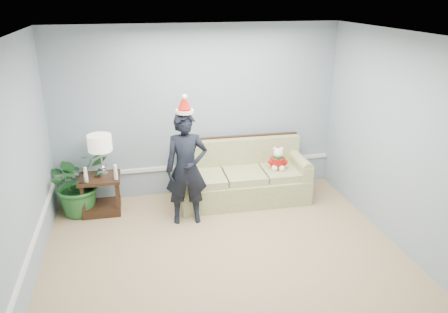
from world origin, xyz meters
The scene contains 10 objects.
room_shell centered at (0.00, 0.00, 1.35)m, with size 4.54×5.04×2.74m.
wainscot_trim centered at (-1.18, 1.18, 0.45)m, with size 4.49×4.99×0.06m.
sofa centered at (0.62, 2.08, 0.33)m, with size 2.03×0.90×0.94m.
side_table centered at (-1.56, 2.06, 0.23)m, with size 0.61×0.51×0.58m.
table_lamp centered at (-1.51, 2.12, 1.05)m, with size 0.35×0.35×0.62m.
candle_pair centered at (-1.52, 1.90, 0.69)m, with size 0.47×0.06×0.23m.
houseplant centered at (-1.87, 2.12, 0.50)m, with size 0.90×0.78×1.00m, color #236028.
man centered at (-0.33, 1.52, 0.81)m, with size 0.59×0.39×1.62m, color black.
santa_hat centered at (-0.33, 1.54, 1.73)m, with size 0.25×0.28×0.28m.
teddy_bear centered at (1.17, 1.97, 0.63)m, with size 0.27×0.28×0.37m.
Camera 1 is at (-1.04, -4.08, 3.14)m, focal length 35.00 mm.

